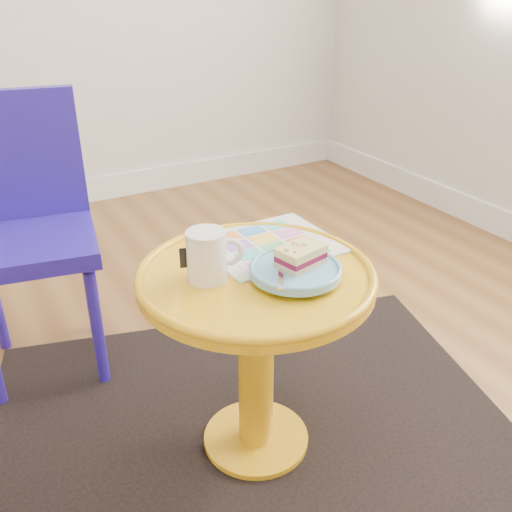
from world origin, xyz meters
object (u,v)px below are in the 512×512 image
chair (27,219)px  newspaper (270,244)px  mug (208,254)px  side_table (256,326)px  plate (296,271)px

chair → newspaper: bearing=-39.4°
chair → mug: (0.26, -0.60, 0.09)m
side_table → chair: bearing=119.9°
newspaper → plate: bearing=-103.2°
newspaper → chair: bearing=129.4°
side_table → plate: plate is taller
newspaper → mug: (-0.19, -0.08, 0.05)m
newspaper → plate: plate is taller
side_table → plate: size_ratio=2.67×
side_table → newspaper: size_ratio=1.70×
side_table → mug: 0.22m
side_table → chair: chair is taller
chair → mug: bearing=-56.6°
side_table → newspaper: (0.09, 0.10, 0.14)m
chair → plate: bearing=-48.8°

